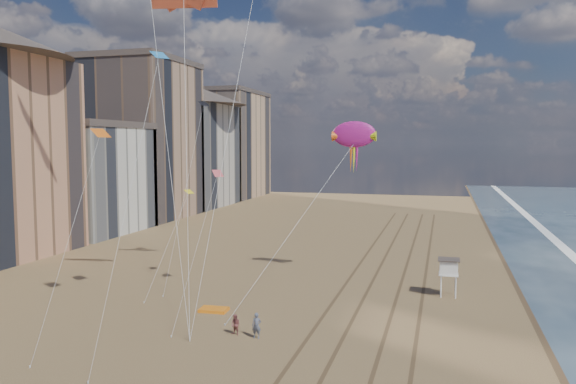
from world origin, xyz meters
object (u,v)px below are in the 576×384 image
(lifeguard_stand, at_px, (449,268))
(grounded_kite, at_px, (214,310))
(kite_flyer_b, at_px, (236,325))
(show_kite, at_px, (354,135))
(kite_flyer_a, at_px, (257,326))

(lifeguard_stand, xyz_separation_m, grounded_kite, (-18.50, -9.81, -2.50))
(lifeguard_stand, bearing_deg, kite_flyer_b, -135.15)
(grounded_kite, height_order, show_kite, show_kite)
(lifeguard_stand, height_order, kite_flyer_a, lifeguard_stand)
(lifeguard_stand, relative_size, kite_flyer_a, 1.89)
(grounded_kite, xyz_separation_m, kite_flyer_b, (3.75, -4.86, 0.62))
(lifeguard_stand, relative_size, kite_flyer_b, 2.27)
(lifeguard_stand, bearing_deg, show_kite, 159.24)
(lifeguard_stand, distance_m, kite_flyer_a, 19.89)
(kite_flyer_b, bearing_deg, kite_flyer_a, 8.75)
(show_kite, bearing_deg, grounded_kite, -125.03)
(lifeguard_stand, bearing_deg, grounded_kite, -152.07)
(lifeguard_stand, height_order, show_kite, show_kite)
(kite_flyer_a, relative_size, kite_flyer_b, 1.20)
(grounded_kite, relative_size, kite_flyer_b, 1.51)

